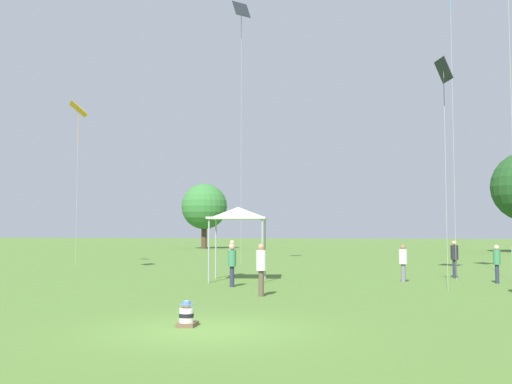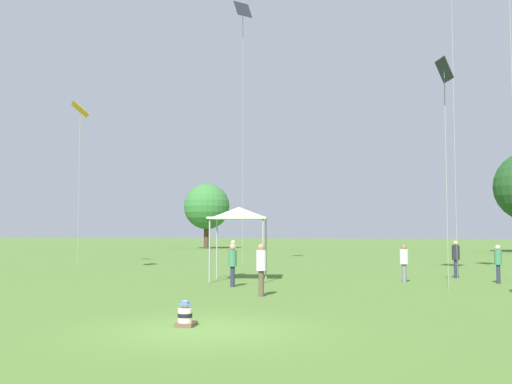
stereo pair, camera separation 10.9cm
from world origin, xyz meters
name	(u,v)px [view 2 (the right image)]	position (x,y,z in m)	size (l,w,h in m)	color
ground_plane	(204,330)	(0.00, 0.00, 0.00)	(300.00, 300.00, 0.00)	#4C702D
seated_toddler	(185,316)	(-0.55, 0.35, 0.24)	(0.41, 0.51, 0.60)	brown
person_standing_0	(233,254)	(-3.21, 15.54, 1.05)	(0.29, 0.29, 1.72)	slate
person_standing_1	(261,265)	(-0.08, 6.88, 1.06)	(0.37, 0.37, 1.75)	brown
person_standing_2	(404,260)	(4.80, 13.36, 0.94)	(0.43, 0.43, 1.59)	slate
person_standing_5	(233,262)	(-1.84, 9.96, 0.97)	(0.46, 0.46, 1.62)	#282D42
person_standing_6	(456,256)	(7.23, 16.22, 1.03)	(0.48, 0.48, 1.72)	#282D42
person_standing_7	(498,260)	(8.60, 13.60, 0.97)	(0.41, 0.41, 1.59)	#282D42
canopy_tent	(239,214)	(-2.28, 12.83, 2.93)	(2.83, 2.83, 3.23)	white
kite_1	(80,113)	(-14.73, 21.56, 9.66)	(1.56, 1.62, 10.27)	orange
kite_3	(444,77)	(6.20, 9.70, 7.82)	(0.61, 0.94, 8.48)	#1E2328
kite_5	(243,18)	(-4.69, 23.94, 15.85)	(1.14, 1.17, 16.97)	#1E2328
distant_tree_1	(207,207)	(-16.79, 56.78, 5.07)	(5.52, 5.52, 7.86)	#473323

